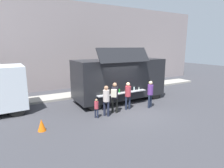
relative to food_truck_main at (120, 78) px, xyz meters
name	(u,v)px	position (x,y,z in m)	size (l,w,h in m)	color
ground_plane	(133,112)	(-0.55, -2.37, -1.56)	(60.00, 60.00, 0.00)	#38383D
curb_strip	(53,98)	(-4.00, 2.62, -1.48)	(28.00, 1.60, 0.15)	#9E998E
building_behind	(53,46)	(-3.00, 6.52, 2.18)	(32.00, 2.40, 7.48)	gray
food_truck_main	(120,78)	(0.00, 0.00, 0.00)	(6.19, 3.08, 3.63)	black
traffic_cone_orange	(42,125)	(-5.51, -2.38, -1.28)	(0.36, 0.36, 0.55)	orange
trash_bin	(143,82)	(3.97, 2.32, -1.06)	(0.60, 0.60, 0.99)	#2D6335
customer_front_ordering	(128,93)	(-0.57, -1.89, -0.57)	(0.34, 0.34, 1.65)	#1E2538
customer_mid_with_backpack	(115,95)	(-1.56, -2.03, -0.49)	(0.52, 0.55, 1.74)	black
customer_rear_waiting	(106,98)	(-2.17, -2.21, -0.55)	(0.34, 0.34, 1.68)	#1E2335
customer_extra_browsing	(150,92)	(0.80, -2.28, -0.56)	(0.34, 0.34, 1.67)	#1D2538
child_near_queue	(96,107)	(-2.76, -2.21, -0.94)	(0.21, 0.21, 1.04)	#1D2339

